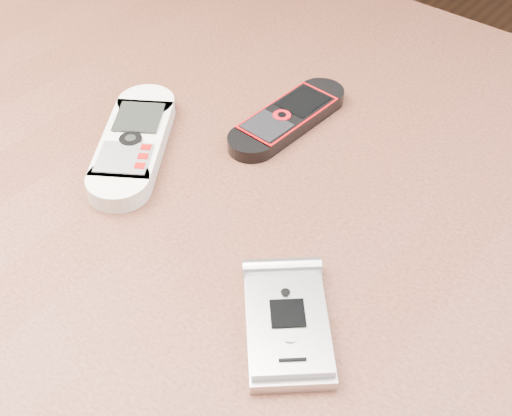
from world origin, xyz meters
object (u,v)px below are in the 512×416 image
object	(u,v)px
nokia_black_red	(288,118)
motorola_razr	(288,323)
table	(252,299)
nokia_white	(133,143)

from	to	relation	value
nokia_black_red	motorola_razr	xyz separation A→B (m)	(0.14, -0.19, 0.00)
table	nokia_white	distance (m)	0.17
table	nokia_white	world-z (taller)	nokia_white
nokia_white	nokia_black_red	distance (m)	0.14
nokia_black_red	motorola_razr	bearing A→B (deg)	-49.86
table	nokia_black_red	bearing A→B (deg)	113.13
table	nokia_white	size ratio (longest dim) A/B	7.39
table	motorola_razr	bearing A→B (deg)	-39.10
table	motorola_razr	xyz separation A→B (m)	(0.09, -0.07, 0.11)
table	nokia_black_red	world-z (taller)	nokia_black_red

